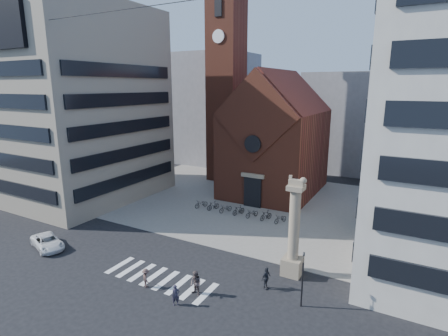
{
  "coord_description": "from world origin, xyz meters",
  "views": [
    {
      "loc": [
        17.94,
        -23.38,
        15.7
      ],
      "look_at": [
        0.6,
        8.0,
        7.22
      ],
      "focal_mm": 28.0,
      "sensor_mm": 36.0,
      "label": 1
    }
  ],
  "objects_px": {
    "pedestrian_1": "(196,283)",
    "pedestrian_2": "(266,278)",
    "lion_column": "(294,237)",
    "traffic_light": "(303,278)",
    "pedestrian_0": "(176,295)",
    "scooter_0": "(201,204)",
    "white_car": "(47,242)"
  },
  "relations": [
    {
      "from": "lion_column",
      "to": "pedestrian_1",
      "type": "xyz_separation_m",
      "value": [
        -5.5,
        -6.51,
        -2.47
      ]
    },
    {
      "from": "pedestrian_2",
      "to": "scooter_0",
      "type": "relative_size",
      "value": 0.94
    },
    {
      "from": "pedestrian_1",
      "to": "pedestrian_2",
      "type": "xyz_separation_m",
      "value": [
        4.36,
        3.4,
        -0.07
      ]
    },
    {
      "from": "pedestrian_2",
      "to": "traffic_light",
      "type": "bearing_deg",
      "value": -91.72
    },
    {
      "from": "traffic_light",
      "to": "pedestrian_2",
      "type": "distance_m",
      "value": 3.53
    },
    {
      "from": "traffic_light",
      "to": "scooter_0",
      "type": "distance_m",
      "value": 22.85
    },
    {
      "from": "scooter_0",
      "to": "pedestrian_0",
      "type": "bearing_deg",
      "value": -39.38
    },
    {
      "from": "pedestrian_0",
      "to": "pedestrian_1",
      "type": "bearing_deg",
      "value": 26.38
    },
    {
      "from": "lion_column",
      "to": "scooter_0",
      "type": "relative_size",
      "value": 4.42
    },
    {
      "from": "traffic_light",
      "to": "pedestrian_0",
      "type": "bearing_deg",
      "value": -152.15
    },
    {
      "from": "pedestrian_0",
      "to": "pedestrian_2",
      "type": "bearing_deg",
      "value": 1.34
    },
    {
      "from": "white_car",
      "to": "pedestrian_2",
      "type": "xyz_separation_m",
      "value": [
        21.6,
        3.84,
        0.27
      ]
    },
    {
      "from": "traffic_light",
      "to": "white_car",
      "type": "relative_size",
      "value": 0.93
    },
    {
      "from": "pedestrian_0",
      "to": "pedestrian_2",
      "type": "xyz_separation_m",
      "value": [
        4.96,
        5.16,
        0.12
      ]
    },
    {
      "from": "lion_column",
      "to": "pedestrian_1",
      "type": "height_order",
      "value": "lion_column"
    },
    {
      "from": "traffic_light",
      "to": "pedestrian_0",
      "type": "height_order",
      "value": "traffic_light"
    },
    {
      "from": "pedestrian_1",
      "to": "traffic_light",
      "type": "bearing_deg",
      "value": 31.78
    },
    {
      "from": "lion_column",
      "to": "pedestrian_0",
      "type": "bearing_deg",
      "value": -126.41
    },
    {
      "from": "white_car",
      "to": "pedestrian_0",
      "type": "distance_m",
      "value": 16.69
    },
    {
      "from": "white_car",
      "to": "lion_column",
      "type": "bearing_deg",
      "value": -55.14
    },
    {
      "from": "lion_column",
      "to": "pedestrian_1",
      "type": "relative_size",
      "value": 4.4
    },
    {
      "from": "lion_column",
      "to": "traffic_light",
      "type": "xyz_separation_m",
      "value": [
        1.99,
        -4.0,
        -1.17
      ]
    },
    {
      "from": "white_car",
      "to": "pedestrian_1",
      "type": "distance_m",
      "value": 17.25
    },
    {
      "from": "lion_column",
      "to": "white_car",
      "type": "distance_m",
      "value": 23.94
    },
    {
      "from": "scooter_0",
      "to": "traffic_light",
      "type": "bearing_deg",
      "value": -15.68
    },
    {
      "from": "pedestrian_1",
      "to": "pedestrian_2",
      "type": "distance_m",
      "value": 5.53
    },
    {
      "from": "traffic_light",
      "to": "pedestrian_2",
      "type": "relative_size",
      "value": 2.34
    },
    {
      "from": "pedestrian_1",
      "to": "lion_column",
      "type": "bearing_deg",
      "value": 63.06
    },
    {
      "from": "pedestrian_2",
      "to": "white_car",
      "type": "bearing_deg",
      "value": 114.19
    },
    {
      "from": "lion_column",
      "to": "scooter_0",
      "type": "distance_m",
      "value": 19.04
    },
    {
      "from": "pedestrian_1",
      "to": "scooter_0",
      "type": "xyz_separation_m",
      "value": [
        -10.25,
        16.81,
        -0.42
      ]
    },
    {
      "from": "pedestrian_1",
      "to": "pedestrian_2",
      "type": "bearing_deg",
      "value": 51.17
    }
  ]
}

